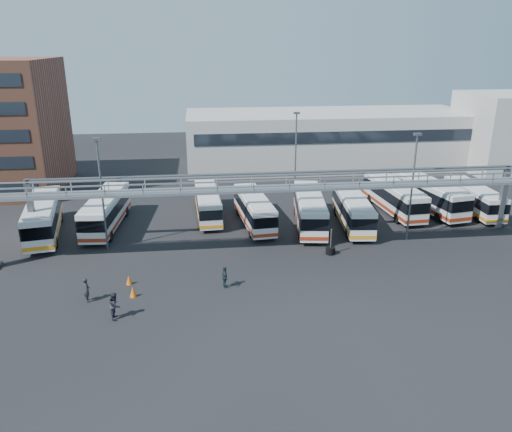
{
  "coord_description": "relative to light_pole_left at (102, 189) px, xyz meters",
  "views": [
    {
      "loc": [
        -7.42,
        -35.25,
        17.88
      ],
      "look_at": [
        -2.6,
        6.0,
        3.33
      ],
      "focal_mm": 35.0,
      "sensor_mm": 36.0,
      "label": 1
    }
  ],
  "objects": [
    {
      "name": "pedestrian_b",
      "position": [
        2.54,
        -12.43,
        -4.76
      ],
      "size": [
        0.76,
        0.96,
        1.93
      ],
      "primitive_type": "imported",
      "rotation": [
        0.0,
        0.0,
        1.54
      ],
      "color": "#262432",
      "rests_on": "ground"
    },
    {
      "name": "bus_0",
      "position": [
        -6.59,
        4.26,
        -3.78
      ],
      "size": [
        4.69,
        11.89,
        3.52
      ],
      "rotation": [
        0.0,
        0.0,
        0.18
      ],
      "color": "silver",
      "rests_on": "ground"
    },
    {
      "name": "light_pole_mid",
      "position": [
        28.0,
        -1.0,
        0.0
      ],
      "size": [
        0.7,
        0.35,
        10.21
      ],
      "color": "#4C4F54",
      "rests_on": "ground"
    },
    {
      "name": "gantry",
      "position": [
        16.0,
        -2.13,
        -0.22
      ],
      "size": [
        51.4,
        5.15,
        7.1
      ],
      "color": "gray",
      "rests_on": "ground"
    },
    {
      "name": "ground",
      "position": [
        16.0,
        -8.0,
        -5.73
      ],
      "size": [
        140.0,
        140.0,
        0.0
      ],
      "primitive_type": "plane",
      "color": "black",
      "rests_on": "ground"
    },
    {
      "name": "light_pole_left",
      "position": [
        0.0,
        0.0,
        0.0
      ],
      "size": [
        0.7,
        0.35,
        10.21
      ],
      "color": "#4C4F54",
      "rests_on": "ground"
    },
    {
      "name": "pedestrian_d",
      "position": [
        10.2,
        -8.81,
        -4.86
      ],
      "size": [
        0.68,
        1.1,
        1.74
      ],
      "primitive_type": "imported",
      "rotation": [
        0.0,
        0.0,
        1.84
      ],
      "color": "#1A292F",
      "rests_on": "ground"
    },
    {
      "name": "bus_5",
      "position": [
        19.53,
        3.69,
        -3.82
      ],
      "size": [
        4.12,
        11.58,
        3.44
      ],
      "rotation": [
        0.0,
        0.0,
        -0.14
      ],
      "color": "silver",
      "rests_on": "ground"
    },
    {
      "name": "pedestrian_a",
      "position": [
        0.14,
        -9.8,
        -4.8
      ],
      "size": [
        0.63,
        0.78,
        1.85
      ],
      "primitive_type": "imported",
      "rotation": [
        0.0,
        0.0,
        1.89
      ],
      "color": "black",
      "rests_on": "ground"
    },
    {
      "name": "bus_6",
      "position": [
        23.93,
        3.32,
        -3.93
      ],
      "size": [
        3.56,
        10.9,
        3.25
      ],
      "rotation": [
        0.0,
        0.0,
        -0.1
      ],
      "color": "silver",
      "rests_on": "ground"
    },
    {
      "name": "bus_7",
      "position": [
        29.7,
        7.04,
        -3.85
      ],
      "size": [
        3.34,
        11.34,
        3.4
      ],
      "rotation": [
        0.0,
        0.0,
        0.07
      ],
      "color": "silver",
      "rests_on": "ground"
    },
    {
      "name": "bus_8",
      "position": [
        33.74,
        7.11,
        -3.8
      ],
      "size": [
        4.53,
        11.77,
        3.49
      ],
      "rotation": [
        0.0,
        0.0,
        0.17
      ],
      "color": "silver",
      "rests_on": "ground"
    },
    {
      "name": "bus_4",
      "position": [
        14.0,
        4.76,
        -3.97
      ],
      "size": [
        3.42,
        10.63,
        3.17
      ],
      "rotation": [
        0.0,
        0.0,
        0.1
      ],
      "color": "silver",
      "rests_on": "ground"
    },
    {
      "name": "bus_3",
      "position": [
        9.33,
        7.54,
        -4.05
      ],
      "size": [
        2.75,
        10.08,
        3.03
      ],
      "rotation": [
        0.0,
        0.0,
        0.04
      ],
      "color": "silver",
      "rests_on": "ground"
    },
    {
      "name": "bus_9",
      "position": [
        38.41,
        5.96,
        -4.03
      ],
      "size": [
        2.58,
        10.18,
        3.07
      ],
      "rotation": [
        0.0,
        0.0,
        -0.02
      ],
      "color": "silver",
      "rests_on": "ground"
    },
    {
      "name": "warehouse",
      "position": [
        28.0,
        30.0,
        -1.73
      ],
      "size": [
        42.0,
        14.0,
        8.0
      ],
      "primitive_type": "cube",
      "color": "#9E9E99",
      "rests_on": "ground"
    },
    {
      "name": "tire_stack",
      "position": [
        19.89,
        -3.5,
        -5.32
      ],
      "size": [
        0.84,
        0.84,
        2.39
      ],
      "color": "black",
      "rests_on": "ground"
    },
    {
      "name": "bus_1",
      "position": [
        -0.91,
        5.61,
        -3.84
      ],
      "size": [
        3.48,
        11.42,
        3.42
      ],
      "rotation": [
        0.0,
        0.0,
        -0.08
      ],
      "color": "silver",
      "rests_on": "ground"
    },
    {
      "name": "cone_left",
      "position": [
        3.35,
        -9.49,
        -5.33
      ],
      "size": [
        0.61,
        0.61,
        0.79
      ],
      "primitive_type": "cone",
      "rotation": [
        0.0,
        0.0,
        0.28
      ],
      "color": "orange",
      "rests_on": "ground"
    },
    {
      "name": "cone_right",
      "position": [
        2.81,
        -7.4,
        -5.35
      ],
      "size": [
        0.57,
        0.57,
        0.75
      ],
      "primitive_type": "cone",
      "rotation": [
        0.0,
        0.0,
        -0.24
      ],
      "color": "orange",
      "rests_on": "ground"
    },
    {
      "name": "light_pole_back",
      "position": [
        20.0,
        14.0,
        0.0
      ],
      "size": [
        0.7,
        0.35,
        10.21
      ],
      "color": "#4C4F54",
      "rests_on": "ground"
    }
  ]
}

